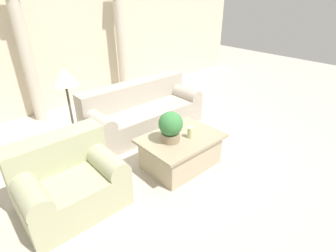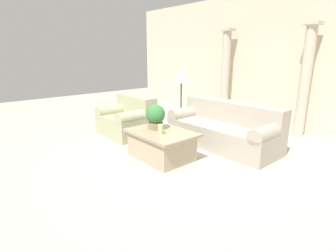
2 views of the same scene
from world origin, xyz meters
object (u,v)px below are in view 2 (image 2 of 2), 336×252
(loveseat, at_px, (128,119))
(coffee_table, at_px, (161,145))
(floor_lamp, at_px, (181,80))
(sofa_long, at_px, (224,129))
(potted_plant, at_px, (156,116))

(loveseat, height_order, coffee_table, loveseat)
(loveseat, bearing_deg, coffee_table, -11.58)
(floor_lamp, bearing_deg, sofa_long, -3.09)
(coffee_table, bearing_deg, floor_lamp, 125.05)
(potted_plant, bearing_deg, floor_lamp, 120.20)
(sofa_long, bearing_deg, coffee_table, -102.60)
(sofa_long, height_order, potted_plant, potted_plant)
(sofa_long, bearing_deg, loveseat, -151.23)
(coffee_table, bearing_deg, potted_plant, 173.07)
(floor_lamp, bearing_deg, loveseat, -117.62)
(sofa_long, height_order, coffee_table, sofa_long)
(sofa_long, height_order, floor_lamp, floor_lamp)
(sofa_long, relative_size, coffee_table, 1.92)
(sofa_long, relative_size, potted_plant, 5.03)
(sofa_long, bearing_deg, floor_lamp, 176.91)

